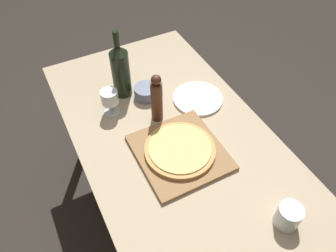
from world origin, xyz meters
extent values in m
plane|color=#2D2823|center=(0.00, 0.00, 0.00)|extent=(12.00, 12.00, 0.00)
cube|color=tan|center=(0.00, 0.00, 0.76)|extent=(0.83, 1.52, 0.03)
cylinder|color=brown|center=(-0.36, 0.70, 0.37)|extent=(0.06, 0.06, 0.74)
cylinder|color=brown|center=(0.36, 0.70, 0.37)|extent=(0.06, 0.06, 0.74)
cube|color=olive|center=(-0.02, -0.10, 0.78)|extent=(0.36, 0.37, 0.02)
cylinder|color=tan|center=(-0.02, -0.10, 0.80)|extent=(0.30, 0.30, 0.02)
cylinder|color=#EAD67A|center=(-0.02, -0.10, 0.81)|extent=(0.27, 0.27, 0.01)
cylinder|color=black|center=(-0.09, 0.37, 0.89)|extent=(0.09, 0.09, 0.24)
cone|color=black|center=(-0.09, 0.37, 1.03)|extent=(0.09, 0.09, 0.04)
cylinder|color=black|center=(-0.09, 0.37, 1.09)|extent=(0.03, 0.03, 0.07)
cylinder|color=#4C2819|center=(-0.02, 0.13, 0.88)|extent=(0.05, 0.05, 0.21)
sphere|color=#4C2819|center=(-0.02, 0.13, 1.00)|extent=(0.05, 0.05, 0.05)
cylinder|color=silver|center=(-0.19, 0.27, 0.77)|extent=(0.08, 0.08, 0.00)
cylinder|color=silver|center=(-0.19, 0.27, 0.81)|extent=(0.01, 0.01, 0.06)
cylinder|color=silver|center=(-0.19, 0.27, 0.87)|extent=(0.08, 0.08, 0.07)
cylinder|color=slate|center=(0.00, 0.29, 0.80)|extent=(0.12, 0.12, 0.06)
cylinder|color=silver|center=(0.17, -0.55, 0.82)|extent=(0.09, 0.09, 0.10)
cylinder|color=white|center=(0.22, 0.15, 0.78)|extent=(0.25, 0.25, 0.01)
camera|label=1|loc=(-0.46, -0.84, 1.90)|focal=35.00mm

